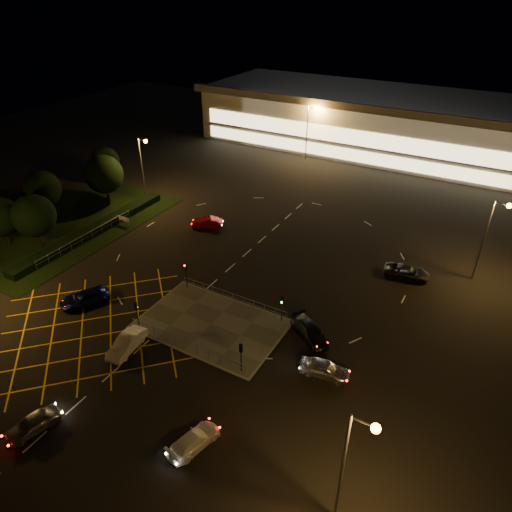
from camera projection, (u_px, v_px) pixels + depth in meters
The scene contains 26 objects.
ground at pixel (206, 308), 48.81m from camera, with size 180.00×180.00×0.00m, color black.
pedestrian_island at pixel (211, 324), 46.46m from camera, with size 14.00×9.00×0.12m, color #4C4944.
grass_verge at pixel (69, 225), 64.96m from camera, with size 18.00×30.00×0.08m, color black.
hedge at pixel (93, 230), 62.62m from camera, with size 2.00×26.00×1.00m, color black.
supermarket at pixel (381, 121), 91.91m from camera, with size 72.00×26.50×10.50m.
streetlight_se at pixel (352, 457), 26.43m from camera, with size 1.78×0.56×10.03m.
streetlight_nw at pixel (143, 161), 68.57m from camera, with size 1.78×0.56×10.03m.
streetlight_ne at pixel (491, 230), 49.94m from camera, with size 1.78×0.56×10.03m.
streetlight_far_left at pixel (309, 125), 84.93m from camera, with size 1.78×0.56×10.03m.
signal_sw at pixel (137, 310), 44.80m from camera, with size 0.28×0.30×3.15m.
signal_se at pixel (241, 352), 39.77m from camera, with size 0.28×0.30×3.15m.
signal_nw at pixel (186, 271), 50.72m from camera, with size 0.28×0.30×3.15m.
signal_ne at pixel (282, 303), 45.69m from camera, with size 0.28×0.30×3.15m.
tree_a at pixel (0, 217), 57.62m from camera, with size 5.04×5.04×6.86m.
tree_b at pixel (42, 190), 64.22m from camera, with size 5.40×5.40×7.35m.
tree_c at pixel (104, 174), 68.31m from camera, with size 5.76×5.76×7.84m.
tree_d at pixel (105, 161), 75.76m from camera, with size 4.68×4.68×6.37m.
tree_e at pixel (34, 216), 57.26m from camera, with size 5.40×5.40×7.35m.
car_near_silver at pixel (33, 424), 35.41m from camera, with size 1.66×4.12×1.40m, color #A3A5AA.
car_queue_white at pixel (127, 343), 43.04m from camera, with size 1.62×4.64×1.53m, color #BDBDBD.
car_left_blue at pixel (85, 298), 49.17m from camera, with size 2.39×5.17×1.44m, color #0B1744.
car_far_dkgrey at pixel (310, 331), 44.52m from camera, with size 2.06×5.08×1.47m, color black.
car_right_silver at pixel (325, 369), 40.26m from camera, with size 1.80×4.48×1.53m, color #9FA2A6.
car_circ_red at pixel (207, 222), 64.19m from camera, with size 1.52×4.37×1.44m, color maroon.
car_east_grey at pixel (407, 272), 53.43m from camera, with size 2.43×5.28×1.47m, color black.
car_approach_white at pixel (194, 440), 34.20m from camera, with size 1.79×4.41×1.28m, color silver.
Camera 1 is at (23.64, -30.98, 30.39)m, focal length 32.00 mm.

